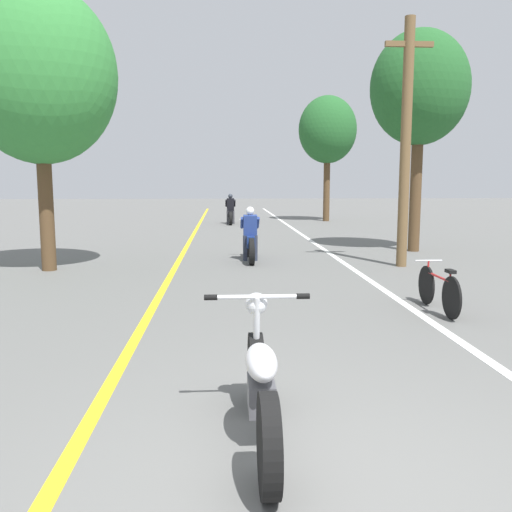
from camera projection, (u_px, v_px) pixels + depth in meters
name	position (u px, v px, depth m)	size (l,w,h in m)	color
ground_plane	(314.00, 494.00, 3.48)	(120.00, 120.00, 0.00)	#60605E
lane_stripe_center	(185.00, 249.00, 15.94)	(0.14, 48.00, 0.01)	yellow
lane_stripe_edge	(322.00, 248.00, 16.19)	(0.14, 48.00, 0.01)	white
utility_pole	(406.00, 141.00, 12.43)	(1.10, 0.24, 5.65)	brown
roadside_tree_right_near	(420.00, 89.00, 14.99)	(2.74, 2.46, 6.14)	#513A23
roadside_tree_right_far	(328.00, 130.00, 26.81)	(2.88, 2.59, 6.19)	#513A23
roadside_tree_left	(39.00, 76.00, 11.66)	(3.32, 2.99, 6.18)	#513A23
motorcycle_foreground	(261.00, 386.00, 4.14)	(0.88, 2.04, 1.06)	black
motorcycle_rider_lead	(250.00, 240.00, 13.68)	(0.50, 2.12, 1.36)	black
motorcycle_rider_far	(231.00, 213.00, 25.49)	(0.50, 2.11, 1.41)	black
bicycle_parked	(439.00, 289.00, 8.34)	(0.44, 1.62, 0.74)	black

